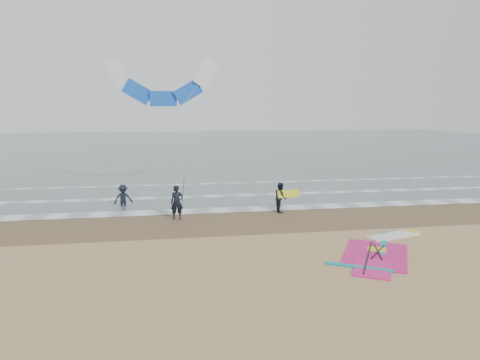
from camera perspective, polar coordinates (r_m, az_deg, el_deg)
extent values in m
plane|color=tan|center=(15.91, 8.45, -10.69)|extent=(120.00, 120.00, 0.00)
cube|color=#47605E|center=(62.62, -4.86, 4.53)|extent=(120.00, 80.00, 0.02)
cube|color=brown|center=(21.44, 3.62, -5.25)|extent=(120.00, 5.00, 0.01)
cube|color=white|center=(23.51, 2.45, -3.84)|extent=(120.00, 1.20, 0.02)
cube|color=white|center=(27.16, 0.85, -2.00)|extent=(120.00, 0.70, 0.02)
cube|color=white|center=(31.52, -0.56, -0.38)|extent=(120.00, 0.50, 0.01)
cube|color=white|center=(19.67, 19.76, -7.00)|extent=(2.60, 1.38, 0.12)
cube|color=yellow|center=(20.51, 22.03, -6.45)|extent=(0.62, 0.72, 0.13)
cube|color=#DF1C78|center=(17.15, 17.62, -9.46)|extent=(3.55, 3.92, 0.04)
cube|color=#DF1C78|center=(15.71, 17.27, -11.20)|extent=(1.97, 2.19, 0.05)
cube|color=#0C8C99|center=(18.71, 18.61, -7.90)|extent=(1.82, 2.92, 0.05)
cube|color=#0C8C99|center=(15.71, 15.59, -11.11)|extent=(2.13, 1.36, 0.05)
cube|color=yellow|center=(17.71, 17.77, -8.84)|extent=(0.92, 0.88, 0.05)
cylinder|color=black|center=(16.79, 16.68, -9.71)|extent=(1.88, 3.19, 0.06)
cylinder|color=black|center=(17.39, 17.93, -9.03)|extent=(1.25, 1.38, 0.04)
cylinder|color=black|center=(17.39, 17.93, -9.03)|extent=(0.60, 1.75, 0.04)
imported|color=black|center=(21.42, -8.41, -2.99)|extent=(0.64, 0.43, 1.71)
imported|color=black|center=(22.85, 5.44, -2.32)|extent=(0.64, 0.80, 1.58)
imported|color=black|center=(24.83, -15.34, -1.64)|extent=(1.16, 0.88, 1.60)
cylinder|color=black|center=(21.34, -7.63, -1.93)|extent=(0.17, 0.86, 1.82)
cube|color=yellow|center=(22.81, 6.48, -1.82)|extent=(1.30, 0.51, 0.39)
cube|color=white|center=(27.73, -16.00, 13.61)|extent=(1.65, 0.32, 1.92)
cube|color=blue|center=(27.56, -13.51, 11.38)|extent=(1.92, 0.35, 1.65)
cube|color=blue|center=(27.48, -10.20, 10.63)|extent=(1.67, 0.32, 0.94)
cube|color=blue|center=(27.51, -6.94, 11.58)|extent=(1.92, 0.35, 1.65)
cube|color=white|center=(27.65, -4.57, 13.96)|extent=(1.65, 0.32, 1.92)
cylinder|color=beige|center=(26.04, -15.69, 6.67)|extent=(0.37, 3.26, 6.58)
cylinder|color=beige|center=(25.88, -9.75, 6.87)|extent=(5.02, 3.27, 6.58)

